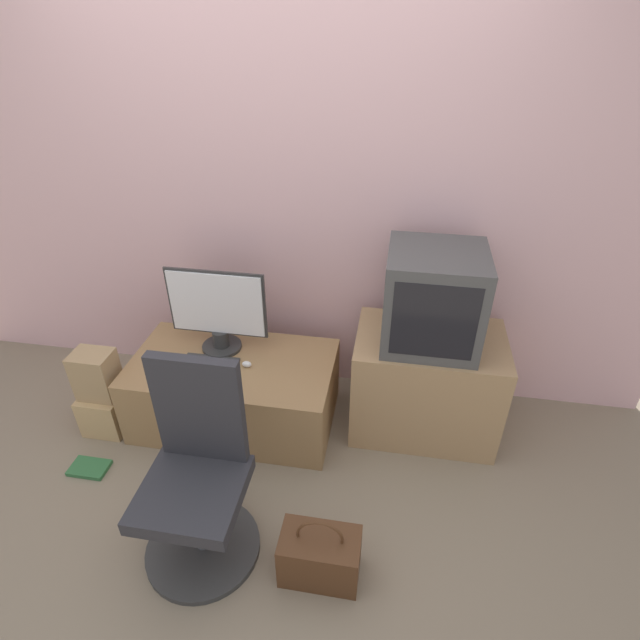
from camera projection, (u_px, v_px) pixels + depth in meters
name	position (u px, v px, depth m)	size (l,w,h in m)	color
ground_plane	(225.00, 546.00, 2.31)	(12.00, 12.00, 0.00)	#7F705B
wall_back	(280.00, 181.00, 2.70)	(4.40, 0.05, 2.60)	beige
desk	(235.00, 391.00, 2.90)	(1.14, 0.64, 0.42)	#937047
side_stand	(425.00, 383.00, 2.81)	(0.80, 0.52, 0.61)	#A37F56
main_monitor	(218.00, 311.00, 2.77)	(0.56, 0.23, 0.50)	#2D2D2D
keyboard	(210.00, 363.00, 2.77)	(0.31, 0.12, 0.01)	#2D2D2D
mouse	(247.00, 364.00, 2.74)	(0.05, 0.03, 0.04)	silver
crt_tv	(433.00, 298.00, 2.50)	(0.48, 0.46, 0.51)	#474747
office_chair	(198.00, 482.00, 2.13)	(0.52, 0.52, 0.96)	#333333
cardboard_box_lower	(107.00, 410.00, 2.90)	(0.24, 0.24, 0.24)	tan
cardboard_box_upper	(96.00, 374.00, 2.75)	(0.22, 0.17, 0.28)	#A3845B
handbag	(320.00, 556.00, 2.13)	(0.34, 0.20, 0.36)	#4C2D19
book	(89.00, 468.00, 2.68)	(0.20, 0.13, 0.02)	#2D6638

